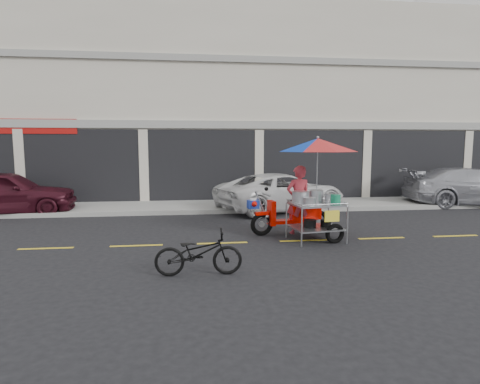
{
  "coord_description": "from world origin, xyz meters",
  "views": [
    {
      "loc": [
        -2.74,
        -9.31,
        2.35
      ],
      "look_at": [
        -1.5,
        0.6,
        1.15
      ],
      "focal_mm": 30.0,
      "sensor_mm": 36.0,
      "label": 1
    }
  ],
  "objects": [
    {
      "name": "white_pickup",
      "position": [
        0.48,
        4.55,
        0.66
      ],
      "size": [
        5.23,
        3.88,
        1.32
      ],
      "primitive_type": "imported",
      "rotation": [
        0.0,
        0.0,
        1.97
      ],
      "color": "silver",
      "rests_on": "ground"
    },
    {
      "name": "sidewalk",
      "position": [
        0.0,
        5.5,
        0.07
      ],
      "size": [
        45.0,
        3.0,
        0.15
      ],
      "primitive_type": "cube",
      "color": "gray",
      "rests_on": "ground"
    },
    {
      "name": "centerline",
      "position": [
        0.0,
        0.0,
        0.0
      ],
      "size": [
        42.0,
        0.1,
        0.01
      ],
      "primitive_type": "cube",
      "color": "gold",
      "rests_on": "ground"
    },
    {
      "name": "food_vendor_rig",
      "position": [
        0.21,
        0.33,
        1.6
      ],
      "size": [
        2.73,
        2.2,
        2.55
      ],
      "rotation": [
        0.0,
        0.0,
        0.14
      ],
      "color": "black",
      "rests_on": "ground"
    },
    {
      "name": "ground",
      "position": [
        0.0,
        0.0,
        0.0
      ],
      "size": [
        90.0,
        90.0,
        0.0
      ],
      "primitive_type": "plane",
      "color": "black"
    },
    {
      "name": "shophouse_block",
      "position": [
        2.82,
        10.59,
        4.24
      ],
      "size": [
        36.0,
        8.11,
        10.4
      ],
      "color": "beige",
      "rests_on": "ground"
    },
    {
      "name": "silver_pickup",
      "position": [
        7.96,
        4.7,
        0.72
      ],
      "size": [
        5.23,
        2.71,
        1.45
      ],
      "primitive_type": "imported",
      "rotation": [
        0.0,
        0.0,
        1.43
      ],
      "color": "#A8A9B1",
      "rests_on": "ground"
    },
    {
      "name": "near_bicycle",
      "position": [
        -2.61,
        -2.28,
        0.41
      ],
      "size": [
        1.57,
        0.56,
        0.82
      ],
      "primitive_type": "imported",
      "rotation": [
        0.0,
        0.0,
        1.56
      ],
      "color": "black",
      "rests_on": "ground"
    },
    {
      "name": "maroon_sedan",
      "position": [
        -8.84,
        4.7,
        0.75
      ],
      "size": [
        4.6,
        2.34,
        1.5
      ],
      "primitive_type": "imported",
      "rotation": [
        0.0,
        0.0,
        1.7
      ],
      "color": "#3A0E1A",
      "rests_on": "ground"
    }
  ]
}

